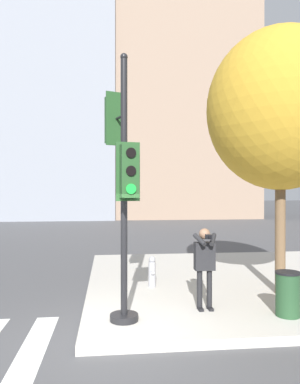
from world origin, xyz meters
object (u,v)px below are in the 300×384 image
(fire_hydrant, at_px, (152,272))
(trash_bin, at_px, (288,294))
(street_tree, at_px, (280,110))
(person_photographer, at_px, (205,261))
(traffic_signal_pole, at_px, (122,176))

(fire_hydrant, bearing_deg, trash_bin, -45.92)
(street_tree, height_order, trash_bin, street_tree)
(trash_bin, bearing_deg, person_photographer, 158.68)
(person_photographer, xyz_separation_m, trash_bin, (1.46, -0.57, -0.55))
(traffic_signal_pole, distance_m, street_tree, 4.25)
(traffic_signal_pole, relative_size, trash_bin, 5.80)
(traffic_signal_pole, height_order, trash_bin, traffic_signal_pole)
(traffic_signal_pole, relative_size, street_tree, 0.80)
(traffic_signal_pole, xyz_separation_m, street_tree, (3.68, 1.41, 1.59))
(person_photographer, bearing_deg, traffic_signal_pole, -163.59)
(traffic_signal_pole, distance_m, fire_hydrant, 3.34)
(fire_hydrant, distance_m, trash_bin, 3.32)
(traffic_signal_pole, height_order, street_tree, street_tree)
(traffic_signal_pole, xyz_separation_m, fire_hydrant, (0.82, 2.31, -2.27))
(person_photographer, relative_size, fire_hydrant, 2.14)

